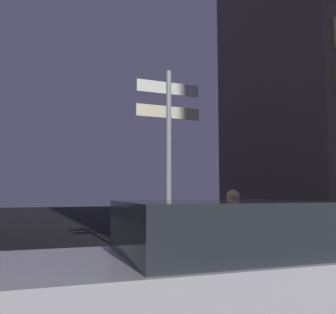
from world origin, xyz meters
TOP-DOWN VIEW (x-y plane):
  - sidewalk_kerb at (0.00, 5.96)m, footprint 40.00×2.77m
  - signpost at (-1.50, 5.27)m, footprint 1.34×0.12m
  - car_near_left at (-2.43, 1.94)m, footprint 4.02×2.07m
  - cyclist at (-0.86, 3.86)m, footprint 1.82×0.34m
  - building_right_block at (11.19, 12.90)m, footprint 9.76×8.15m

SIDE VIEW (x-z plane):
  - sidewalk_kerb at x=0.00m, z-range 0.00..0.14m
  - cyclist at x=-0.86m, z-range -0.06..1.55m
  - car_near_left at x=-2.43m, z-range 0.05..1.52m
  - signpost at x=-1.50m, z-range 0.48..4.34m
  - building_right_block at x=11.19m, z-range 0.00..14.50m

